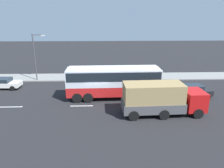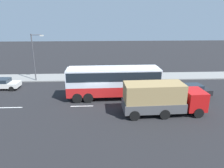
# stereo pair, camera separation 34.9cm
# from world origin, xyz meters

# --- Properties ---
(ground_plane) EXTENTS (120.00, 120.00, 0.00)m
(ground_plane) POSITION_xyz_m (0.00, 0.00, 0.00)
(ground_plane) COLOR black
(sidewalk_curb) EXTENTS (80.00, 4.00, 0.15)m
(sidewalk_curb) POSITION_xyz_m (0.00, 9.19, 0.07)
(sidewalk_curb) COLOR gray
(sidewalk_curb) RESTS_ON ground_plane
(lane_centreline) EXTENTS (24.96, 0.16, 0.01)m
(lane_centreline) POSITION_xyz_m (-2.64, -1.87, 0.00)
(lane_centreline) COLOR white
(lane_centreline) RESTS_ON ground_plane
(coach_bus) EXTENTS (10.61, 2.88, 3.65)m
(coach_bus) POSITION_xyz_m (1.82, 0.36, 2.25)
(coach_bus) COLOR red
(coach_bus) RESTS_ON ground_plane
(cargo_truck) EXTENTS (7.97, 2.92, 3.13)m
(cargo_truck) POSITION_xyz_m (6.17, -4.06, 1.67)
(cargo_truck) COLOR red
(cargo_truck) RESTS_ON ground_plane
(car_black_sedan) EXTENTS (4.38, 2.18, 1.55)m
(car_black_sedan) POSITION_xyz_m (11.07, 0.17, 0.81)
(car_black_sedan) COLOR black
(car_black_sedan) RESTS_ON ground_plane
(car_white_minivan) EXTENTS (4.31, 2.09, 1.40)m
(car_white_minivan) POSITION_xyz_m (-12.55, 4.30, 0.75)
(car_white_minivan) COLOR white
(car_white_minivan) RESTS_ON ground_plane
(pedestrian_near_curb) EXTENTS (0.32, 0.32, 1.60)m
(pedestrian_near_curb) POSITION_xyz_m (-3.39, 8.39, 1.06)
(pedestrian_near_curb) COLOR black
(pedestrian_near_curb) RESTS_ON sidewalk_curb
(street_lamp) EXTENTS (1.79, 0.24, 6.67)m
(street_lamp) POSITION_xyz_m (-9.00, 7.67, 4.00)
(street_lamp) COLOR #47474C
(street_lamp) RESTS_ON sidewalk_curb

